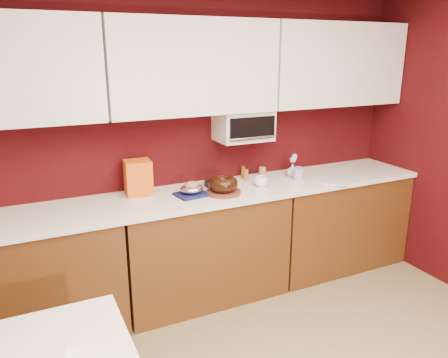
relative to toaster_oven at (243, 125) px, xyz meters
name	(u,v)px	position (x,y,z in m)	size (l,w,h in m)	color
wall_back	(186,142)	(-0.45, 0.15, -0.12)	(4.00, 0.02, 2.50)	#3B080A
base_cabinet_left	(23,284)	(-1.78, -0.17, -0.95)	(1.31, 0.58, 0.86)	#532E10
base_cabinet_center	(202,248)	(-0.45, -0.17, -0.95)	(1.31, 0.58, 0.86)	#532E10
base_cabinet_right	(333,221)	(0.88, -0.17, -0.95)	(1.31, 0.58, 0.86)	#532E10
countertop	(202,195)	(-0.45, -0.17, -0.49)	(4.00, 0.62, 0.04)	white
upper_cabinet_center	(192,67)	(-0.45, -0.02, 0.48)	(1.31, 0.33, 0.70)	white
upper_cabinet_right	(334,65)	(0.88, -0.02, 0.48)	(1.31, 0.33, 0.70)	white
toaster_oven	(243,125)	(0.00, 0.00, 0.00)	(0.45, 0.30, 0.25)	white
toaster_oven_door	(253,128)	(0.00, -0.16, 0.00)	(0.40, 0.02, 0.18)	black
toaster_oven_handle	(253,138)	(0.00, -0.18, -0.07)	(0.02, 0.02, 0.42)	silver
cake_base	(223,192)	(-0.31, -0.26, -0.46)	(0.27, 0.27, 0.02)	maroon
bundt_cake	(223,184)	(-0.31, -0.26, -0.39)	(0.23, 0.23, 0.09)	black
navy_towel	(192,194)	(-0.54, -0.20, -0.47)	(0.23, 0.20, 0.02)	#151A4E
foil_ham_nest	(192,189)	(-0.54, -0.20, -0.42)	(0.19, 0.16, 0.07)	white
roasted_ham	(192,186)	(-0.54, -0.20, -0.40)	(0.11, 0.09, 0.07)	#AC734E
pandoro_box	(138,178)	(-0.90, 0.01, -0.34)	(0.20, 0.18, 0.27)	red
dark_pan	(216,183)	(-0.27, -0.04, -0.46)	(0.20, 0.20, 0.04)	black
coffee_mug	(261,180)	(0.05, -0.22, -0.42)	(0.09, 0.09, 0.10)	white
blue_jar	(298,174)	(0.44, -0.19, -0.42)	(0.09, 0.09, 0.11)	#1B3698
flower_vase	(293,169)	(0.46, -0.07, -0.41)	(0.08, 0.08, 0.12)	silver
flower_pink	(293,160)	(0.46, -0.07, -0.33)	(0.05, 0.05, 0.05)	pink
flower_blue	(295,157)	(0.49, -0.05, -0.30)	(0.05, 0.05, 0.05)	#8AB9DE
china_plate	(335,182)	(0.68, -0.39, -0.47)	(0.22, 0.22, 0.01)	white
amber_bottle	(246,175)	(0.02, -0.02, -0.43)	(0.03, 0.03, 0.10)	#94611A
paper_cup	(262,172)	(0.20, 0.01, -0.43)	(0.06, 0.06, 0.09)	#9B6046
amber_bottle_tall	(243,172)	(0.04, 0.06, -0.42)	(0.03, 0.03, 0.11)	brown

